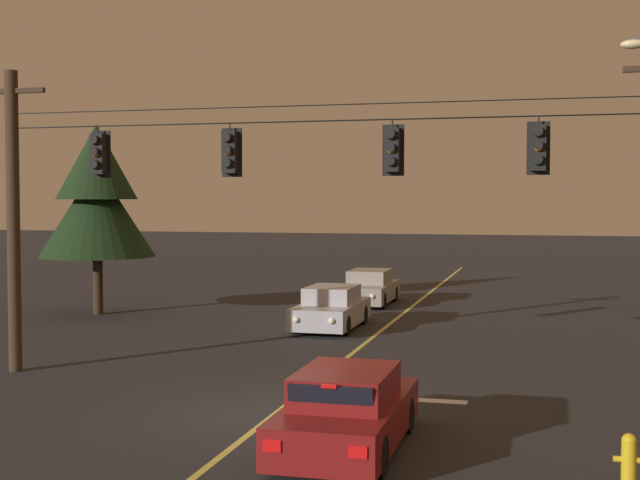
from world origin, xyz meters
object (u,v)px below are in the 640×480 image
object	(u,v)px
tree_verge_near	(97,197)
traffic_light_right_inner	(538,148)
traffic_light_left_inner	(230,152)
car_oncoming_trailing	(369,288)
car_oncoming_lead	(331,309)
traffic_light_leftmost	(98,154)
car_waiting_near_lane	(347,412)
fire_hydrant	(629,460)
traffic_light_centre	(392,150)

from	to	relation	value
tree_verge_near	traffic_light_right_inner	bearing A→B (deg)	-32.89
traffic_light_left_inner	car_oncoming_trailing	distance (m)	16.47
traffic_light_left_inner	car_oncoming_lead	world-z (taller)	traffic_light_left_inner
traffic_light_leftmost	tree_verge_near	distance (m)	11.76
traffic_light_left_inner	car_oncoming_lead	distance (m)	10.06
car_oncoming_lead	car_oncoming_trailing	bearing A→B (deg)	90.93
car_waiting_near_lane	fire_hydrant	xyz separation A→B (m)	(4.44, -0.98, -0.21)
traffic_light_centre	fire_hydrant	size ratio (longest dim) A/B	1.45
car_oncoming_lead	traffic_light_centre	bearing A→B (deg)	-68.20
car_waiting_near_lane	car_oncoming_lead	size ratio (longest dim) A/B	0.98
tree_verge_near	traffic_light_centre	bearing A→B (deg)	-38.77
car_waiting_near_lane	tree_verge_near	distance (m)	19.93
car_oncoming_lead	traffic_light_right_inner	bearing A→B (deg)	-53.27
car_waiting_near_lane	tree_verge_near	xyz separation A→B (m)	(-12.80, 14.82, 3.67)
car_waiting_near_lane	traffic_light_centre	bearing A→B (deg)	90.57
traffic_light_right_inner	car_oncoming_trailing	bearing A→B (deg)	113.17
traffic_light_right_inner	tree_verge_near	size ratio (longest dim) A/B	0.17
traffic_light_left_inner	car_oncoming_trailing	bearing A→B (deg)	89.73
traffic_light_centre	car_waiting_near_lane	xyz separation A→B (m)	(0.05, -4.57, -4.67)
traffic_light_centre	car_oncoming_trailing	xyz separation A→B (m)	(-3.67, 15.79, -4.67)
car_oncoming_lead	car_waiting_near_lane	bearing A→B (deg)	-75.02
car_waiting_near_lane	traffic_light_right_inner	bearing A→B (deg)	56.39
fire_hydrant	traffic_light_right_inner	bearing A→B (deg)	104.15
traffic_light_left_inner	traffic_light_centre	distance (m)	3.75
traffic_light_leftmost	traffic_light_right_inner	world-z (taller)	same
car_oncoming_trailing	car_waiting_near_lane	bearing A→B (deg)	-79.65
traffic_light_leftmost	traffic_light_centre	size ratio (longest dim) A/B	1.00
traffic_light_leftmost	tree_verge_near	xyz separation A→B (m)	(-5.69, 10.25, -1.00)
traffic_light_centre	traffic_light_leftmost	bearing A→B (deg)	180.00
traffic_light_right_inner	car_oncoming_lead	xyz separation A→B (m)	(-6.65, 8.91, -4.67)
car_waiting_near_lane	car_oncoming_trailing	distance (m)	20.70
traffic_light_left_inner	car_oncoming_lead	size ratio (longest dim) A/B	0.28
traffic_light_right_inner	traffic_light_centre	bearing A→B (deg)	180.00
traffic_light_right_inner	car_oncoming_lead	bearing A→B (deg)	126.73
traffic_light_left_inner	traffic_light_centre	world-z (taller)	same
car_oncoming_trailing	tree_verge_near	xyz separation A→B (m)	(-9.09, -5.54, 3.67)
traffic_light_leftmost	car_waiting_near_lane	size ratio (longest dim) A/B	0.28
car_oncoming_lead	car_oncoming_trailing	size ratio (longest dim) A/B	1.00
traffic_light_right_inner	car_oncoming_trailing	world-z (taller)	traffic_light_right_inner
traffic_light_leftmost	tree_verge_near	bearing A→B (deg)	119.06
car_oncoming_lead	traffic_light_leftmost	bearing A→B (deg)	-111.47
car_waiting_near_lane	car_oncoming_trailing	xyz separation A→B (m)	(-3.72, 20.36, -0.00)
car_oncoming_trailing	traffic_light_right_inner	bearing A→B (deg)	-66.83
traffic_light_right_inner	car_oncoming_trailing	distance (m)	17.80
traffic_light_leftmost	car_oncoming_trailing	size ratio (longest dim) A/B	0.28
fire_hydrant	tree_verge_near	bearing A→B (deg)	137.50
tree_verge_near	fire_hydrant	xyz separation A→B (m)	(17.24, -15.80, -3.88)
traffic_light_right_inner	fire_hydrant	bearing A→B (deg)	-75.85
tree_verge_near	car_waiting_near_lane	bearing A→B (deg)	-49.17
traffic_light_left_inner	tree_verge_near	size ratio (longest dim) A/B	0.17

